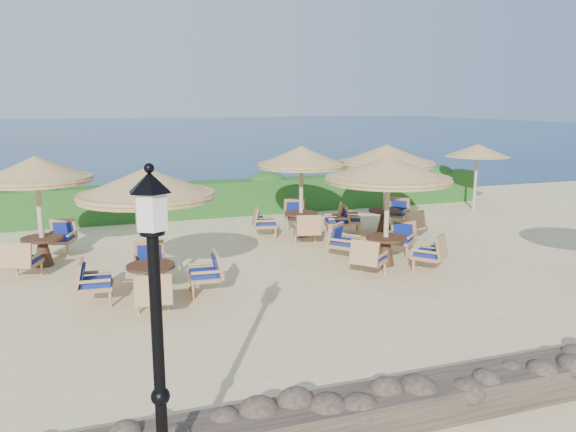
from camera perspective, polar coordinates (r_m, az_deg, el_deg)
The scene contains 11 objects.
ground at distance 13.42m, azimuth 4.88°, elevation -5.40°, with size 120.00×120.00×0.00m, color beige.
sea at distance 81.98m, azimuth -15.45°, elevation 8.41°, with size 160.00×160.00×0.00m, color #0B274B.
hedge at distance 19.91m, azimuth -3.47°, elevation 1.99°, with size 18.00×0.90×1.20m, color #1A4917.
stone_wall at distance 8.45m, azimuth 22.73°, elevation -15.23°, with size 15.00×0.65×0.44m, color brown.
lamp_post at distance 5.47m, azimuth -13.01°, elevation -14.19°, with size 0.44×0.44×3.31m.
extra_parasol at distance 21.43m, azimuth 18.69°, elevation 6.31°, with size 2.30×2.30×2.41m.
cafe_set_0 at distance 11.30m, azimuth -14.05°, elevation 0.44°, with size 2.84×2.84×2.65m.
cafe_set_1 at distance 13.49m, azimuth 10.09°, elevation 2.72°, with size 3.00×3.00×2.65m.
cafe_set_3 at distance 14.48m, azimuth -24.12°, elevation 2.83°, with size 2.55×2.88×2.65m.
cafe_set_4 at distance 16.27m, azimuth 1.35°, elevation 3.94°, with size 2.88×2.88×2.65m.
cafe_set_5 at distance 16.94m, azimuth 9.94°, elevation 4.69°, with size 2.87×2.88×2.65m.
Camera 1 is at (-5.23, -11.72, 3.90)m, focal length 35.00 mm.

